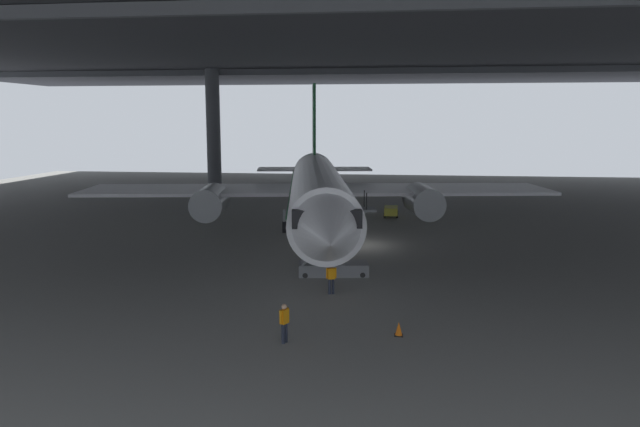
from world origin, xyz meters
The scene contains 8 objects.
ground_plane centered at (0.00, 0.00, 0.00)m, with size 110.00×110.00×0.00m, color gray.
hangar_structure centered at (-0.06, 13.77, 15.30)m, with size 121.00×99.00×15.93m.
airplane_main centered at (-2.94, 2.06, 3.55)m, with size 37.63×38.61×12.01m.
boarding_stairs centered at (-0.65, -8.40, 0.74)m, with size 4.48×2.09×4.77m.
crew_worker_near_nose centered at (-1.54, -19.18, 0.91)m, with size 0.36×0.50×1.60m.
crew_worker_by_stairs centered at (-0.41, -12.26, 0.89)m, with size 0.52×0.33×1.57m.
traffic_cone_orange centered at (2.96, -17.84, 0.29)m, with size 0.36×0.36×0.60m.
baggage_tug centered at (2.39, 12.85, 0.53)m, with size 1.29×2.21×0.90m.
Camera 1 is at (2.68, -41.58, 8.77)m, focal length 33.71 mm.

